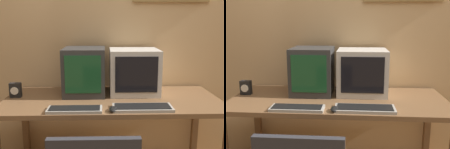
# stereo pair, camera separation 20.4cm
# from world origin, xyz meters

# --- Properties ---
(wall_back) EXTENTS (8.00, 0.08, 2.60)m
(wall_back) POSITION_xyz_m (0.01, 1.31, 1.31)
(wall_back) COLOR tan
(wall_back) RESTS_ON ground_plane
(desk) EXTENTS (1.79, 0.76, 0.73)m
(desk) POSITION_xyz_m (0.00, 0.88, 0.66)
(desk) COLOR brown
(desk) RESTS_ON ground_plane
(monitor_left) EXTENTS (0.35, 0.39, 0.41)m
(monitor_left) POSITION_xyz_m (-0.24, 1.04, 0.94)
(monitor_left) COLOR #333333
(monitor_left) RESTS_ON desk
(monitor_right) EXTENTS (0.42, 0.38, 0.39)m
(monitor_right) POSITION_xyz_m (0.20, 1.05, 0.93)
(monitor_right) COLOR beige
(monitor_right) RESTS_ON desk
(keyboard_main) EXTENTS (0.39, 0.14, 0.03)m
(keyboard_main) POSITION_xyz_m (-0.27, 0.58, 0.75)
(keyboard_main) COLOR #A8A399
(keyboard_main) RESTS_ON desk
(keyboard_side) EXTENTS (0.44, 0.17, 0.03)m
(keyboard_side) POSITION_xyz_m (0.21, 0.61, 0.75)
(keyboard_side) COLOR #A8A399
(keyboard_side) RESTS_ON desk
(mouse_near_keyboard) EXTENTS (0.06, 0.10, 0.03)m
(mouse_near_keyboard) POSITION_xyz_m (0.00, 0.57, 0.75)
(mouse_near_keyboard) COLOR black
(mouse_near_keyboard) RESTS_ON desk
(desk_clock) EXTENTS (0.09, 0.06, 0.12)m
(desk_clock) POSITION_xyz_m (-0.81, 0.94, 0.80)
(desk_clock) COLOR black
(desk_clock) RESTS_ON desk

